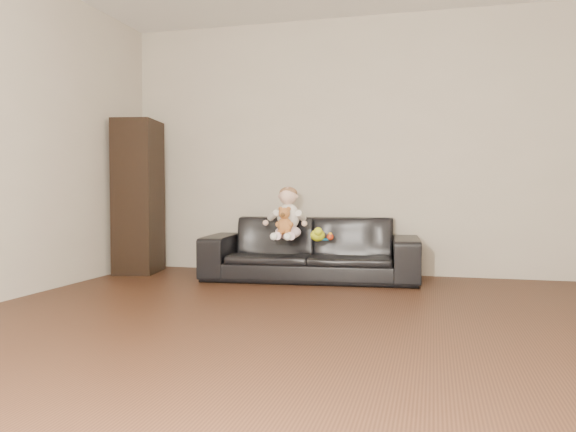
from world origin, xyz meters
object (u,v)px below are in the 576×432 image
(toy_blue_disc, at_px, (324,239))
(baby, at_px, (288,216))
(cabinet, at_px, (139,197))
(teddy_bear, at_px, (285,221))
(toy_rattle, at_px, (330,237))
(toy_green, at_px, (318,235))
(sofa, at_px, (311,249))

(toy_blue_disc, bearing_deg, baby, -176.22)
(cabinet, relative_size, teddy_bear, 6.19)
(toy_rattle, bearing_deg, toy_green, -122.67)
(teddy_bear, bearing_deg, sofa, 40.09)
(toy_green, xyz_separation_m, toy_blue_disc, (0.03, 0.17, -0.05))
(baby, bearing_deg, toy_rattle, -16.83)
(sofa, bearing_deg, teddy_bear, -130.45)
(toy_green, bearing_deg, toy_rattle, 57.33)
(cabinet, xyz_separation_m, toy_rattle, (2.03, -0.12, -0.36))
(cabinet, height_order, toy_green, cabinet)
(cabinet, relative_size, toy_green, 9.80)
(teddy_bear, relative_size, toy_rattle, 4.01)
(baby, height_order, toy_blue_disc, baby)
(toy_blue_disc, bearing_deg, teddy_bear, -152.68)
(toy_green, distance_m, toy_blue_disc, 0.17)
(sofa, distance_m, teddy_bear, 0.42)
(toy_rattle, xyz_separation_m, toy_blue_disc, (-0.06, 0.03, -0.02))
(cabinet, relative_size, toy_blue_disc, 15.66)
(toy_rattle, relative_size, toy_blue_disc, 0.63)
(baby, bearing_deg, cabinet, 159.21)
(toy_green, bearing_deg, toy_blue_disc, 79.46)
(sofa, relative_size, cabinet, 1.29)
(baby, relative_size, toy_green, 3.10)
(toy_green, relative_size, toy_rattle, 2.53)
(toy_green, bearing_deg, baby, 155.88)
(cabinet, distance_m, baby, 1.64)
(teddy_bear, xyz_separation_m, toy_rattle, (0.40, 0.15, -0.15))
(sofa, relative_size, toy_blue_disc, 20.14)
(baby, distance_m, toy_green, 0.38)
(baby, distance_m, teddy_bear, 0.16)
(sofa, bearing_deg, cabinet, 175.07)
(teddy_bear, bearing_deg, toy_green, -12.27)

